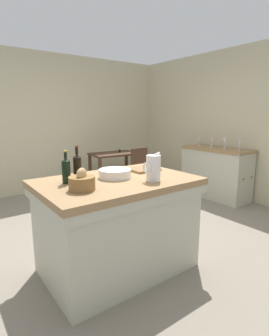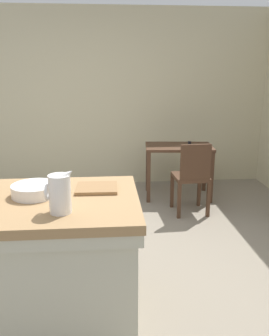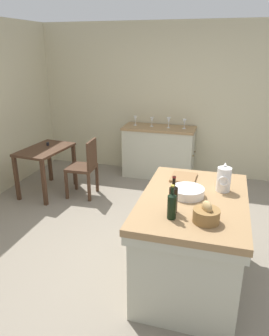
% 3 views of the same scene
% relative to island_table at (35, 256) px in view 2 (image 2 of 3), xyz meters
% --- Properties ---
extents(ground_plane, '(6.76, 6.76, 0.00)m').
position_rel_island_table_xyz_m(ground_plane, '(0.40, 0.58, -0.48)').
color(ground_plane, gray).
extents(wall_back, '(5.32, 0.12, 2.60)m').
position_rel_island_table_xyz_m(wall_back, '(0.40, 3.18, 0.82)').
color(wall_back, beige).
rests_on(wall_back, ground).
extents(island_table, '(1.42, 0.95, 0.90)m').
position_rel_island_table_xyz_m(island_table, '(0.00, 0.00, 0.00)').
color(island_table, '#99754C').
rests_on(island_table, ground).
extents(writing_desk, '(0.95, 0.64, 0.78)m').
position_rel_island_table_xyz_m(writing_desk, '(1.49, 2.42, 0.12)').
color(writing_desk, '#472D1E').
rests_on(writing_desk, ground).
extents(wooden_chair, '(0.42, 0.42, 0.90)m').
position_rel_island_table_xyz_m(wooden_chair, '(1.53, 1.78, 0.00)').
color(wooden_chair, '#472D1E').
rests_on(wooden_chair, ground).
extents(pitcher, '(0.17, 0.13, 0.27)m').
position_rel_island_table_xyz_m(pitcher, '(0.23, -0.24, 0.53)').
color(pitcher, white).
rests_on(pitcher, island_table).
extents(wash_bowl, '(0.30, 0.30, 0.08)m').
position_rel_island_table_xyz_m(wash_bowl, '(0.02, 0.06, 0.45)').
color(wash_bowl, white).
rests_on(wash_bowl, island_table).
extents(cutting_board, '(0.29, 0.26, 0.02)m').
position_rel_island_table_xyz_m(cutting_board, '(0.43, 0.15, 0.43)').
color(cutting_board, olive).
rests_on(cutting_board, island_table).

